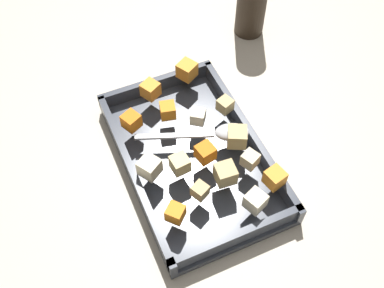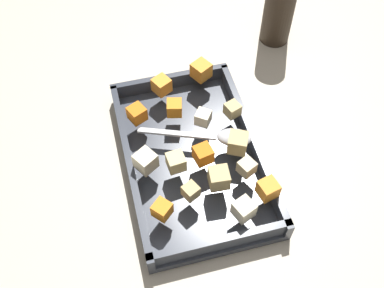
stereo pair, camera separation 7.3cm
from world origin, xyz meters
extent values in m
plane|color=#BCB29E|center=(0.00, 0.00, 0.00)|extent=(4.00, 4.00, 0.00)
cube|color=#333842|center=(0.00, 0.01, 0.01)|extent=(0.37, 0.24, 0.01)
cube|color=#333842|center=(0.00, -0.10, 0.03)|extent=(0.37, 0.01, 0.03)
cube|color=#333842|center=(0.00, 0.12, 0.03)|extent=(0.37, 0.01, 0.03)
cube|color=#333842|center=(-0.18, 0.01, 0.03)|extent=(0.01, 0.24, 0.03)
cube|color=#333842|center=(0.17, 0.01, 0.03)|extent=(0.01, 0.24, 0.03)
cube|color=orange|center=(-0.09, -0.07, 0.06)|extent=(0.04, 0.04, 0.03)
cube|color=orange|center=(0.11, 0.11, 0.06)|extent=(0.04, 0.04, 0.03)
cube|color=orange|center=(-0.15, -0.01, 0.06)|extent=(0.04, 0.04, 0.03)
cube|color=orange|center=(-0.09, 0.00, 0.06)|extent=(0.03, 0.03, 0.03)
cube|color=orange|center=(0.11, -0.07, 0.06)|extent=(0.04, 0.04, 0.03)
cube|color=orange|center=(-0.17, 0.07, 0.06)|extent=(0.04, 0.04, 0.03)
cube|color=orange|center=(0.02, 0.02, 0.06)|extent=(0.03, 0.03, 0.03)
cube|color=beige|center=(-0.05, 0.05, 0.06)|extent=(0.04, 0.04, 0.03)
cube|color=beige|center=(0.01, -0.07, 0.06)|extent=(0.04, 0.04, 0.03)
cube|color=#E0CC89|center=(0.03, -0.02, 0.06)|extent=(0.03, 0.03, 0.03)
cube|color=tan|center=(0.08, 0.04, 0.06)|extent=(0.03, 0.03, 0.03)
cube|color=tan|center=(-0.06, 0.10, 0.06)|extent=(0.03, 0.03, 0.02)
cube|color=beige|center=(0.07, 0.09, 0.06)|extent=(0.03, 0.03, 0.03)
cube|color=beige|center=(0.14, 0.06, 0.06)|extent=(0.04, 0.04, 0.03)
cube|color=tan|center=(0.09, -0.01, 0.06)|extent=(0.03, 0.03, 0.02)
cube|color=tan|center=(0.02, 0.09, 0.06)|extent=(0.04, 0.04, 0.03)
ellipsoid|color=silver|center=(0.00, 0.09, 0.06)|extent=(0.06, 0.07, 0.02)
cube|color=silver|center=(-0.04, -0.01, 0.05)|extent=(0.06, 0.14, 0.01)
cylinder|color=#2D2319|center=(-0.28, 0.27, 0.09)|extent=(0.06, 0.06, 0.19)
camera|label=1|loc=(0.41, -0.17, 0.71)|focal=42.69mm
camera|label=2|loc=(0.43, -0.10, 0.71)|focal=42.69mm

